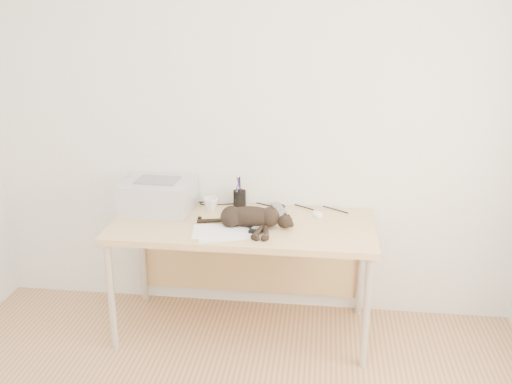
# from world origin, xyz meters

# --- Properties ---
(wall_back) EXTENTS (3.50, 0.00, 3.50)m
(wall_back) POSITION_xyz_m (0.00, 1.75, 1.30)
(wall_back) COLOR white
(wall_back) RESTS_ON floor
(desk) EXTENTS (1.60, 0.70, 0.74)m
(desk) POSITION_xyz_m (0.00, 1.48, 0.61)
(desk) COLOR tan
(desk) RESTS_ON floor
(printer) EXTENTS (0.45, 0.39, 0.21)m
(printer) POSITION_xyz_m (-0.57, 1.56, 0.84)
(printer) COLOR #ADADB2
(printer) RESTS_ON desk
(papers) EXTENTS (0.39, 0.32, 0.01)m
(papers) POSITION_xyz_m (-0.10, 1.22, 0.74)
(papers) COLOR white
(papers) RESTS_ON desk
(cat) EXTENTS (0.59, 0.27, 0.13)m
(cat) POSITION_xyz_m (0.05, 1.34, 0.80)
(cat) COLOR black
(cat) RESTS_ON desk
(mug) EXTENTS (0.13, 0.13, 0.09)m
(mug) POSITION_xyz_m (-0.23, 1.58, 0.78)
(mug) COLOR white
(mug) RESTS_ON desk
(pen_cup) EXTENTS (0.08, 0.08, 0.21)m
(pen_cup) POSITION_xyz_m (-0.06, 1.67, 0.80)
(pen_cup) COLOR black
(pen_cup) RESTS_ON desk
(remote_grey) EXTENTS (0.12, 0.21, 0.02)m
(remote_grey) POSITION_xyz_m (0.20, 1.64, 0.75)
(remote_grey) COLOR slate
(remote_grey) RESTS_ON desk
(remote_black) EXTENTS (0.10, 0.20, 0.02)m
(remote_black) POSITION_xyz_m (0.11, 1.32, 0.75)
(remote_black) COLOR black
(remote_black) RESTS_ON desk
(mouse) EXTENTS (0.09, 0.12, 0.04)m
(mouse) POSITION_xyz_m (0.45, 1.59, 0.76)
(mouse) COLOR white
(mouse) RESTS_ON desk
(cable_tangle) EXTENTS (1.36, 0.08, 0.01)m
(cable_tangle) POSITION_xyz_m (0.00, 1.70, 0.75)
(cable_tangle) COLOR black
(cable_tangle) RESTS_ON desk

